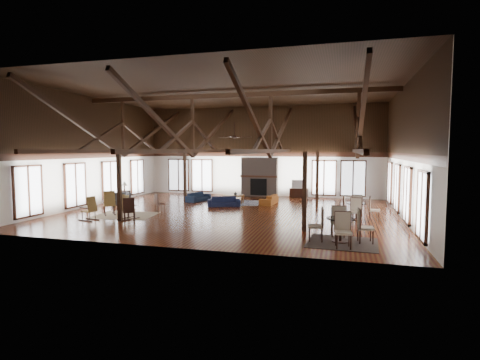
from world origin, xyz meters
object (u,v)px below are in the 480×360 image
(coffee_table, at_px, (234,196))
(tv_console, at_px, (299,193))
(sofa_navy_front, at_px, (224,202))
(cafe_table_far, at_px, (357,208))
(armchair, at_px, (121,198))
(cafe_table_near, at_px, (340,225))
(sofa_navy_left, at_px, (198,197))
(sofa_orange, at_px, (269,199))

(coffee_table, height_order, tv_console, tv_console)
(sofa_navy_front, relative_size, cafe_table_far, 0.88)
(sofa_navy_front, distance_m, coffee_table, 1.35)
(coffee_table, height_order, cafe_table_far, cafe_table_far)
(sofa_navy_front, distance_m, cafe_table_far, 7.26)
(armchair, height_order, cafe_table_near, cafe_table_near)
(armchair, bearing_deg, cafe_table_far, -54.25)
(sofa_navy_left, bearing_deg, coffee_table, -82.58)
(sofa_navy_left, distance_m, armchair, 4.50)
(cafe_table_near, height_order, cafe_table_far, cafe_table_near)
(tv_console, bearing_deg, sofa_orange, -110.49)
(sofa_navy_front, bearing_deg, cafe_table_far, -36.66)
(sofa_navy_front, xyz_separation_m, cafe_table_near, (6.26, -6.55, 0.31))
(armchair, relative_size, cafe_table_far, 0.49)
(sofa_orange, xyz_separation_m, cafe_table_far, (4.69, -3.70, 0.26))
(sofa_navy_left, bearing_deg, sofa_orange, -76.67)
(cafe_table_far, bearing_deg, sofa_orange, 141.70)
(sofa_navy_front, xyz_separation_m, cafe_table_far, (6.92, -2.18, 0.26))
(armchair, bearing_deg, coffee_table, -29.68)
(sofa_navy_front, height_order, tv_console, tv_console)
(sofa_navy_front, bearing_deg, tv_console, 35.63)
(sofa_orange, bearing_deg, sofa_navy_left, -87.38)
(coffee_table, bearing_deg, cafe_table_far, -47.91)
(sofa_navy_front, distance_m, armchair, 6.07)
(sofa_navy_front, height_order, sofa_orange, sofa_orange)
(sofa_orange, bearing_deg, coffee_table, -80.64)
(sofa_orange, relative_size, coffee_table, 1.31)
(cafe_table_far, bearing_deg, sofa_navy_left, 157.14)
(sofa_navy_left, height_order, coffee_table, sofa_navy_left)
(sofa_navy_front, bearing_deg, coffee_table, 63.61)
(sofa_navy_front, height_order, sofa_navy_left, sofa_navy_front)
(sofa_navy_front, height_order, cafe_table_near, cafe_table_near)
(cafe_table_near, bearing_deg, sofa_navy_left, 135.79)
(armchair, bearing_deg, cafe_table_near, -73.15)
(sofa_navy_left, xyz_separation_m, cafe_table_near, (8.43, -8.20, 0.31))
(coffee_table, bearing_deg, cafe_table_near, -72.70)
(sofa_navy_left, distance_m, sofa_orange, 4.40)
(tv_console, bearing_deg, cafe_table_far, -64.78)
(sofa_orange, bearing_deg, sofa_navy_front, -51.47)
(sofa_navy_left, bearing_deg, sofa_navy_front, -112.19)
(sofa_navy_front, relative_size, armchair, 1.82)
(cafe_table_near, bearing_deg, sofa_orange, 116.53)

